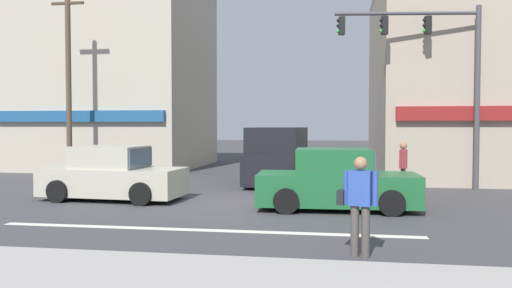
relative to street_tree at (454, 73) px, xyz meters
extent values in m
plane|color=#3D3D3F|center=(-7.42, -7.61, -4.32)|extent=(120.00, 120.00, 0.00)
cube|color=silver|center=(-7.42, -11.11, -4.31)|extent=(9.00, 0.24, 0.01)
cube|color=#B7AD99|center=(-17.58, 4.04, 0.47)|extent=(11.67, 8.47, 9.57)
cube|color=#1E5184|center=(-17.58, -0.29, -1.72)|extent=(11.09, 0.24, 0.50)
cylinder|color=#4C3823|center=(0.00, 0.00, -2.85)|extent=(0.32, 0.32, 2.92)
sphere|color=#337038|center=(0.00, 0.00, 0.02)|extent=(3.75, 3.75, 3.75)
cylinder|color=brown|center=(-15.62, -1.88, -0.51)|extent=(0.22, 0.22, 7.61)
cube|color=#473828|center=(-15.62, -1.88, 2.90)|extent=(1.40, 0.12, 0.10)
cylinder|color=#47474C|center=(0.02, -3.34, -1.22)|extent=(0.18, 0.18, 6.20)
cylinder|color=#47474C|center=(-2.36, -3.64, 1.63)|extent=(4.78, 0.72, 0.12)
cube|color=black|center=(-1.65, -3.55, 1.23)|extent=(0.23, 0.26, 0.60)
sphere|color=black|center=(-1.77, -3.57, 1.41)|extent=(0.12, 0.12, 0.12)
sphere|color=black|center=(-1.77, -3.57, 1.23)|extent=(0.12, 0.12, 0.12)
sphere|color=green|center=(-1.77, -3.57, 1.05)|extent=(0.12, 0.12, 0.12)
cube|color=black|center=(-3.08, -3.73, 1.23)|extent=(0.23, 0.26, 0.60)
sphere|color=black|center=(-3.20, -3.75, 1.41)|extent=(0.12, 0.12, 0.12)
sphere|color=black|center=(-3.20, -3.75, 1.23)|extent=(0.12, 0.12, 0.12)
sphere|color=green|center=(-3.20, -3.75, 1.05)|extent=(0.12, 0.12, 0.12)
cube|color=black|center=(-4.50, -3.91, 1.23)|extent=(0.23, 0.26, 0.60)
sphere|color=black|center=(-4.62, -3.93, 1.41)|extent=(0.12, 0.12, 0.12)
sphere|color=black|center=(-4.62, -3.93, 1.23)|extent=(0.12, 0.12, 0.12)
sphere|color=green|center=(-4.62, -3.93, 1.05)|extent=(0.12, 0.12, 0.12)
cube|color=black|center=(-6.77, -2.55, -3.65)|extent=(2.17, 4.72, 1.10)
cube|color=black|center=(-6.79, -2.85, -2.65)|extent=(2.03, 3.32, 0.90)
cube|color=#475666|center=(-6.67, -1.24, -2.65)|extent=(1.66, 0.18, 0.76)
cylinder|color=black|center=(-7.58, -1.06, -3.96)|extent=(0.25, 0.73, 0.72)
cylinder|color=black|center=(-5.75, -1.20, -3.96)|extent=(0.25, 0.73, 0.72)
cylinder|color=black|center=(-7.79, -3.91, -3.96)|extent=(0.25, 0.73, 0.72)
cylinder|color=black|center=(-5.95, -4.04, -3.96)|extent=(0.25, 0.73, 0.72)
cube|color=#B7B29E|center=(-11.14, -7.35, -3.78)|extent=(4.20, 1.95, 0.80)
cube|color=#B7B29E|center=(-11.24, -7.35, -3.06)|extent=(1.99, 1.67, 0.64)
cube|color=#475666|center=(-10.28, -7.41, -3.06)|extent=(0.15, 1.44, 0.54)
cylinder|color=black|center=(-9.82, -6.58, -4.00)|extent=(0.65, 0.22, 0.64)
cylinder|color=black|center=(-9.93, -8.28, -4.00)|extent=(0.65, 0.22, 0.64)
cylinder|color=black|center=(-12.36, -6.43, -4.00)|extent=(0.65, 0.22, 0.64)
cylinder|color=black|center=(-12.46, -8.13, -4.00)|extent=(0.65, 0.22, 0.64)
cube|color=#1E6033|center=(-4.65, -8.05, -3.78)|extent=(4.15, 1.83, 0.80)
cube|color=#1E6033|center=(-4.75, -8.05, -3.06)|extent=(1.95, 1.62, 0.64)
cube|color=#475666|center=(-3.78, -8.02, -3.06)|extent=(0.11, 1.44, 0.54)
cylinder|color=black|center=(-3.41, -7.16, -4.00)|extent=(0.65, 0.20, 0.64)
cylinder|color=black|center=(-3.36, -8.86, -4.00)|extent=(0.65, 0.20, 0.64)
cylinder|color=black|center=(-5.95, -7.24, -4.00)|extent=(0.65, 0.20, 0.64)
cylinder|color=black|center=(-5.90, -8.94, -4.00)|extent=(0.65, 0.20, 0.64)
cylinder|color=#4C4742|center=(-4.21, -12.78, -3.89)|extent=(0.14, 0.14, 0.86)
cylinder|color=#4C4742|center=(-4.39, -12.73, -3.89)|extent=(0.14, 0.14, 0.86)
cube|color=#2D4CA5|center=(-4.30, -12.76, -3.17)|extent=(0.41, 0.31, 0.58)
sphere|color=#9E7051|center=(-4.30, -12.76, -2.76)|extent=(0.22, 0.22, 0.22)
cylinder|color=#2D4CA5|center=(-4.07, -12.82, -3.17)|extent=(0.09, 0.09, 0.56)
cylinder|color=#2D4CA5|center=(-4.53, -12.69, -3.17)|extent=(0.09, 0.09, 0.56)
cube|color=black|center=(-4.59, -12.63, -3.34)|extent=(0.19, 0.30, 0.24)
cylinder|color=#4C4742|center=(-2.60, -5.11, -3.89)|extent=(0.14, 0.14, 0.86)
cylinder|color=#4C4742|center=(-2.64, -5.28, -3.89)|extent=(0.14, 0.14, 0.86)
cube|color=maroon|center=(-2.62, -5.20, -3.17)|extent=(0.29, 0.40, 0.58)
sphere|color=#9E7051|center=(-2.62, -5.20, -2.76)|extent=(0.22, 0.22, 0.22)
cylinder|color=maroon|center=(-2.57, -4.96, -3.17)|extent=(0.09, 0.09, 0.56)
cylinder|color=maroon|center=(-2.67, -5.43, -3.17)|extent=(0.09, 0.09, 0.56)
camera|label=1|loc=(-4.73, -21.12, -2.13)|focal=35.00mm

